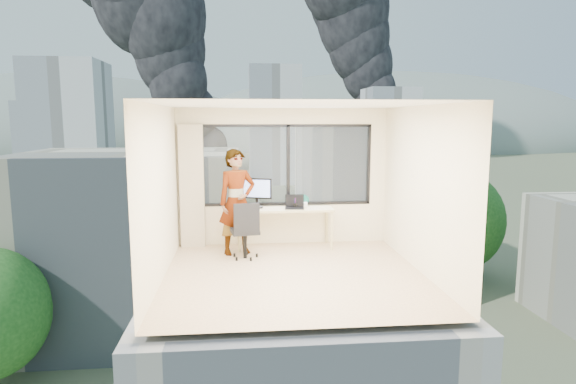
{
  "coord_description": "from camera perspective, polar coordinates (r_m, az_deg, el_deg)",
  "views": [
    {
      "loc": [
        -0.8,
        -7.22,
        2.38
      ],
      "look_at": [
        0.0,
        1.0,
        1.15
      ],
      "focal_mm": 30.24,
      "sensor_mm": 36.0,
      "label": 1
    }
  ],
  "objects": [
    {
      "name": "chair",
      "position": [
        8.42,
        -5.11,
        -4.4
      ],
      "size": [
        0.6,
        0.6,
        1.02
      ],
      "primitive_type": null,
      "rotation": [
        0.0,
        0.0,
        0.17
      ],
      "color": "black",
      "rests_on": "floor"
    },
    {
      "name": "far_tower_b",
      "position": [
        127.53,
        -1.61,
        7.85
      ],
      "size": [
        13.0,
        13.0,
        30.0
      ],
      "primitive_type": "cube",
      "color": "silver",
      "rests_on": "exterior_ground"
    },
    {
      "name": "wall_left",
      "position": [
        7.4,
        -14.83,
        -0.21
      ],
      "size": [
        0.01,
        4.0,
        2.6
      ],
      "primitive_type": "cube",
      "color": "#F9EBC0",
      "rests_on": "ground"
    },
    {
      "name": "window_wall",
      "position": [
        9.3,
        -0.29,
        3.2
      ],
      "size": [
        3.3,
        0.16,
        1.55
      ],
      "primitive_type": null,
      "color": "black",
      "rests_on": "ground"
    },
    {
      "name": "curtain",
      "position": [
        9.23,
        -11.23,
        0.65
      ],
      "size": [
        0.45,
        0.14,
        2.3
      ],
      "primitive_type": "cube",
      "color": "beige",
      "rests_on": "floor"
    },
    {
      "name": "ceiling",
      "position": [
        7.27,
        0.78,
        10.2
      ],
      "size": [
        4.0,
        4.0,
        0.01
      ],
      "primitive_type": "cube",
      "color": "white",
      "rests_on": "ground"
    },
    {
      "name": "exterior_ground",
      "position": [
        128.27,
        -5.15,
        1.1
      ],
      "size": [
        400.0,
        400.0,
        0.04
      ],
      "primitive_type": "cube",
      "color": "#515B3D",
      "rests_on": "ground"
    },
    {
      "name": "game_console",
      "position": [
        9.27,
        1.25,
        -1.41
      ],
      "size": [
        0.35,
        0.3,
        0.08
      ],
      "primitive_type": "cube",
      "rotation": [
        0.0,
        0.0,
        -0.07
      ],
      "color": "white",
      "rests_on": "desk"
    },
    {
      "name": "far_tower_c",
      "position": [
        154.22,
        11.82,
        7.04
      ],
      "size": [
        15.0,
        15.0,
        26.0
      ],
      "primitive_type": "cube",
      "color": "silver",
      "rests_on": "exterior_ground"
    },
    {
      "name": "near_bldg_a",
      "position": [
        39.25,
        -17.53,
        -5.76
      ],
      "size": [
        16.0,
        12.0,
        14.0
      ],
      "primitive_type": "cube",
      "color": "#EDE7C6",
      "rests_on": "exterior_ground"
    },
    {
      "name": "hill_a",
      "position": [
        348.64,
        -25.64,
        4.95
      ],
      "size": [
        288.0,
        216.0,
        90.0
      ],
      "primitive_type": "ellipsoid",
      "color": "slate",
      "rests_on": "exterior_ground"
    },
    {
      "name": "person",
      "position": [
        8.65,
        -6.02,
        -1.17
      ],
      "size": [
        0.8,
        0.67,
        1.88
      ],
      "primitive_type": "imported",
      "rotation": [
        0.0,
        0.0,
        0.38
      ],
      "color": "#2D2D33",
      "rests_on": "floor"
    },
    {
      "name": "wall_right",
      "position": [
        7.82,
        15.48,
        0.22
      ],
      "size": [
        0.01,
        4.0,
        2.6
      ],
      "primitive_type": "cube",
      "color": "#F9EBC0",
      "rests_on": "ground"
    },
    {
      "name": "tree_b",
      "position": [
        28.29,
        4.94,
        -16.39
      ],
      "size": [
        7.6,
        7.6,
        9.0
      ],
      "primitive_type": null,
      "color": "#1C4D19",
      "rests_on": "exterior_ground"
    },
    {
      "name": "wall_front",
      "position": [
        5.39,
        3.09,
        -3.1
      ],
      "size": [
        4.0,
        0.01,
        2.6
      ],
      "primitive_type": "cube",
      "color": "#F9EBC0",
      "rests_on": "ground"
    },
    {
      "name": "far_tower_a",
      "position": [
        107.82,
        -24.21,
        6.47
      ],
      "size": [
        14.0,
        14.0,
        28.0
      ],
      "primitive_type": "cube",
      "color": "silver",
      "rests_on": "exterior_ground"
    },
    {
      "name": "floor",
      "position": [
        7.64,
        0.74,
        -9.67
      ],
      "size": [
        4.0,
        4.0,
        0.01
      ],
      "primitive_type": "cube",
      "color": "beige",
      "rests_on": "ground"
    },
    {
      "name": "desk",
      "position": [
        9.14,
        -0.4,
        -4.2
      ],
      "size": [
        1.8,
        0.6,
        0.75
      ],
      "primitive_type": "cube",
      "color": "beige",
      "rests_on": "floor"
    },
    {
      "name": "far_tower_d",
      "position": [
        168.08,
        -26.32,
        5.77
      ],
      "size": [
        16.0,
        14.0,
        22.0
      ],
      "primitive_type": "cube",
      "color": "silver",
      "rests_on": "exterior_ground"
    },
    {
      "name": "cellphone",
      "position": [
        8.99,
        1.12,
        -1.94
      ],
      "size": [
        0.12,
        0.08,
        0.01
      ],
      "primitive_type": "cube",
      "rotation": [
        0.0,
        0.0,
        0.32
      ],
      "color": "black",
      "rests_on": "desk"
    },
    {
      "name": "near_bldg_b",
      "position": [
        47.74,
        10.09,
        -1.77
      ],
      "size": [
        14.0,
        13.0,
        16.0
      ],
      "primitive_type": "cube",
      "color": "white",
      "rests_on": "exterior_ground"
    },
    {
      "name": "tree_c",
      "position": [
        53.66,
        19.8,
        -4.28
      ],
      "size": [
        8.4,
        8.4,
        10.0
      ],
      "primitive_type": null,
      "color": "#1C4D19",
      "rests_on": "exterior_ground"
    },
    {
      "name": "laptop",
      "position": [
        9.0,
        0.78,
        -1.24
      ],
      "size": [
        0.39,
        0.4,
        0.23
      ],
      "primitive_type": null,
      "rotation": [
        0.0,
        0.0,
        -0.11
      ],
      "color": "black",
      "rests_on": "desk"
    },
    {
      "name": "hill_b",
      "position": [
        342.79,
        11.61,
        5.56
      ],
      "size": [
        300.0,
        220.0,
        96.0
      ],
      "primitive_type": "ellipsoid",
      "color": "slate",
      "rests_on": "exterior_ground"
    },
    {
      "name": "pen_cup",
      "position": [
        9.06,
        0.82,
        -1.6
      ],
      "size": [
        0.09,
        0.09,
        0.09
      ],
      "primitive_type": "cylinder",
      "rotation": [
        0.0,
        0.0,
        -0.33
      ],
      "color": "black",
      "rests_on": "desk"
    },
    {
      "name": "monitor",
      "position": [
        9.07,
        -3.66,
        -0.08
      ],
      "size": [
        0.58,
        0.29,
        0.57
      ],
      "primitive_type": null,
      "rotation": [
        0.0,
        0.0,
        -0.31
      ],
      "color": "black",
      "rests_on": "desk"
    },
    {
      "name": "smoke_plume_b",
      "position": [
        187.42,
        12.29,
        15.83
      ],
      "size": [
        30.0,
        18.0,
        70.0
      ],
      "primitive_type": null,
      "color": "black",
      "rests_on": "exterior_ground"
    },
    {
      "name": "handbag",
      "position": [
        9.33,
        1.64,
        -0.92
      ],
      "size": [
        0.28,
        0.15,
        0.22
      ],
      "primitive_type": "ellipsoid",
      "rotation": [
        0.0,
        0.0,
        -0.01
      ],
      "color": "#0C4D45",
      "rests_on": "desk"
    }
  ]
}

